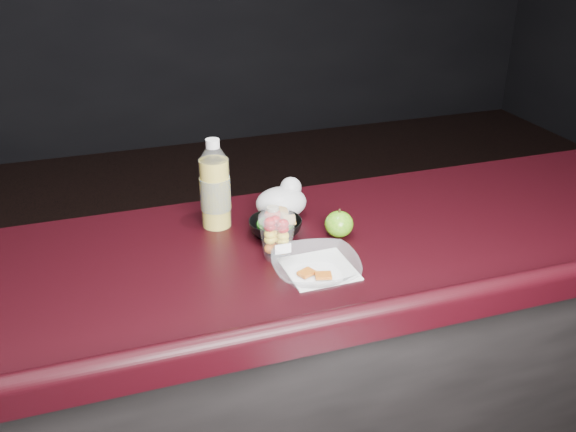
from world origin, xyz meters
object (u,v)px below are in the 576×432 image
object	(u,v)px
green_apple	(339,224)
snack_bowl	(275,226)
lemonade_bottle	(215,190)
takeout_bowl	(316,268)
fruit_cup	(277,233)

from	to	relation	value
green_apple	snack_bowl	xyz separation A→B (m)	(-0.16, 0.06, -0.01)
green_apple	snack_bowl	distance (m)	0.17
lemonade_bottle	green_apple	bearing A→B (deg)	-29.51
lemonade_bottle	snack_bowl	size ratio (longest dim) A/B	1.72
green_apple	takeout_bowl	xyz separation A→B (m)	(-0.13, -0.18, -0.01)
lemonade_bottle	fruit_cup	world-z (taller)	lemonade_bottle
snack_bowl	green_apple	bearing A→B (deg)	-20.39
snack_bowl	lemonade_bottle	bearing A→B (deg)	141.48
lemonade_bottle	green_apple	size ratio (longest dim) A/B	3.15
green_apple	lemonade_bottle	bearing A→B (deg)	150.49
fruit_cup	takeout_bowl	size ratio (longest dim) A/B	0.57
green_apple	snack_bowl	size ratio (longest dim) A/B	0.54
green_apple	snack_bowl	world-z (taller)	green_apple
fruit_cup	takeout_bowl	distance (m)	0.14
lemonade_bottle	green_apple	distance (m)	0.34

